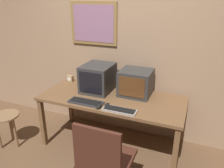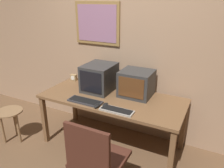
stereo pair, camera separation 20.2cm
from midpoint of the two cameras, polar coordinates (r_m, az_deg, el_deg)
The scene contains 11 objects.
wall_back at distance 3.01m, azimuth 1.47°, elevation 10.26°, with size 8.00×0.08×2.60m.
desk at distance 2.80m, azimuth -2.07°, elevation -4.77°, with size 1.82×0.78×0.72m.
monitor_left at distance 2.92m, azimuth -5.69°, elevation 1.58°, with size 0.38×0.45×0.36m.
monitor_right at distance 2.79m, azimuth 4.17°, elevation 0.33°, with size 0.40×0.37×0.33m.
keyboard_main at distance 2.64m, azimuth -9.03°, elevation -4.73°, with size 0.43×0.15×0.03m.
keyboard_side at distance 2.43m, azimuth -0.42°, elevation -6.90°, with size 0.38×0.13×0.03m.
mouse_near_keyboard at distance 2.53m, azimuth -3.63°, elevation -5.55°, with size 0.06×0.10×0.03m.
mouse_far_corner at distance 2.51m, azimuth -5.77°, elevation -5.85°, with size 0.06×0.11×0.04m.
desk_clock at distance 3.34m, azimuth -12.61°, elevation 1.39°, with size 0.09×0.06×0.09m.
office_chair at distance 2.20m, azimuth -4.75°, elevation -21.20°, with size 0.49×0.49×0.93m.
side_stool at distance 3.29m, azimuth -27.49°, elevation -8.85°, with size 0.35×0.35×0.47m.
Camera 1 is at (0.95, -1.37, 1.90)m, focal length 35.00 mm.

